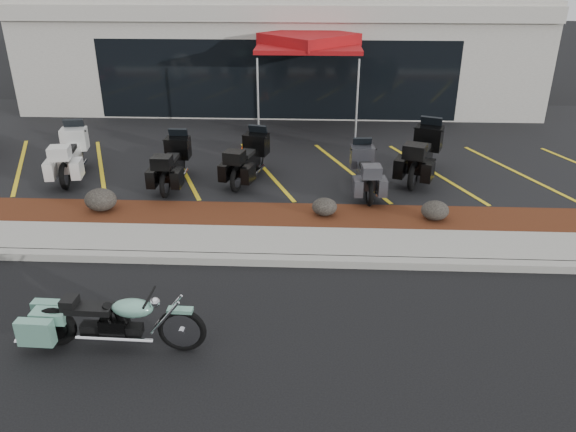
{
  "coord_description": "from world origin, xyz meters",
  "views": [
    {
      "loc": [
        1.26,
        -8.28,
        5.29
      ],
      "look_at": [
        0.82,
        1.2,
        0.86
      ],
      "focal_mm": 35.0,
      "sensor_mm": 36.0,
      "label": 1
    }
  ],
  "objects_px": {
    "hero_cruiser": "(182,324)",
    "traffic_cone": "(247,141)",
    "popup_canopy": "(309,42)",
    "touring_white": "(76,143)"
  },
  "relations": [
    {
      "from": "traffic_cone",
      "to": "popup_canopy",
      "type": "distance_m",
      "value": 3.85
    },
    {
      "from": "hero_cruiser",
      "to": "touring_white",
      "type": "bearing_deg",
      "value": 122.54
    },
    {
      "from": "hero_cruiser",
      "to": "popup_canopy",
      "type": "distance_m",
      "value": 11.85
    },
    {
      "from": "touring_white",
      "to": "popup_canopy",
      "type": "bearing_deg",
      "value": -65.44
    },
    {
      "from": "hero_cruiser",
      "to": "popup_canopy",
      "type": "relative_size",
      "value": 0.71
    },
    {
      "from": "hero_cruiser",
      "to": "traffic_cone",
      "type": "bearing_deg",
      "value": 92.17
    },
    {
      "from": "touring_white",
      "to": "traffic_cone",
      "type": "height_order",
      "value": "touring_white"
    },
    {
      "from": "traffic_cone",
      "to": "popup_canopy",
      "type": "bearing_deg",
      "value": 54.27
    },
    {
      "from": "touring_white",
      "to": "traffic_cone",
      "type": "relative_size",
      "value": 5.41
    },
    {
      "from": "touring_white",
      "to": "popup_canopy",
      "type": "xyz_separation_m",
      "value": [
        6.02,
        4.19,
        2.03
      ]
    }
  ]
}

